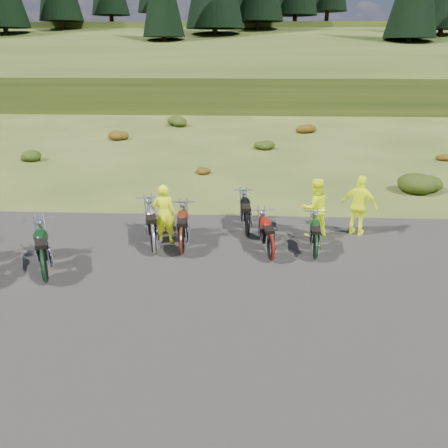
{
  "coord_description": "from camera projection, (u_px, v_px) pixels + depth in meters",
  "views": [
    {
      "loc": [
        1.53,
        -9.39,
        5.08
      ],
      "look_at": [
        0.99,
        1.34,
        0.78
      ],
      "focal_mm": 35.0,
      "sensor_mm": 36.0,
      "label": 1
    }
  ],
  "objects": [
    {
      "name": "ground",
      "position": [
        181.0,
        273.0,
        10.67
      ],
      "size": [
        300.0,
        300.0,
        0.0
      ],
      "primitive_type": "plane",
      "color": "#374517",
      "rests_on": "ground"
    },
    {
      "name": "gravel_pad",
      "position": [
        167.0,
        320.0,
        8.82
      ],
      "size": [
        20.0,
        12.0,
        0.04
      ],
      "primitive_type": "cube",
      "color": "black",
      "rests_on": "ground"
    },
    {
      "name": "hill_slope",
      "position": [
        235.0,
        92.0,
        57.03
      ],
      "size": [
        300.0,
        45.97,
        9.37
      ],
      "primitive_type": null,
      "rotation": [
        0.14,
        0.0,
        0.0
      ],
      "color": "#243612",
      "rests_on": "ground"
    },
    {
      "name": "hill_plateau",
      "position": [
        241.0,
        71.0,
        112.67
      ],
      "size": [
        300.0,
        90.0,
        9.17
      ],
      "primitive_type": "cube",
      "color": "#243612",
      "rests_on": "ground"
    },
    {
      "name": "shrub_1",
      "position": [
        30.0,
        154.0,
        21.46
      ],
      "size": [
        1.03,
        1.03,
        0.61
      ],
      "primitive_type": "ellipsoid",
      "color": "black",
      "rests_on": "ground"
    },
    {
      "name": "shrub_2",
      "position": [
        117.0,
        134.0,
        26.21
      ],
      "size": [
        1.3,
        1.3,
        0.77
      ],
      "primitive_type": "ellipsoid",
      "color": "#63300C",
      "rests_on": "ground"
    },
    {
      "name": "shrub_3",
      "position": [
        178.0,
        120.0,
        30.96
      ],
      "size": [
        1.56,
        1.56,
        0.92
      ],
      "primitive_type": "ellipsoid",
      "color": "black",
      "rests_on": "ground"
    },
    {
      "name": "shrub_4",
      "position": [
        201.0,
        169.0,
        19.14
      ],
      "size": [
        0.77,
        0.77,
        0.45
      ],
      "primitive_type": "ellipsoid",
      "color": "#63300C",
      "rests_on": "ground"
    },
    {
      "name": "shrub_5",
      "position": [
        263.0,
        144.0,
        23.89
      ],
      "size": [
        1.03,
        1.03,
        0.61
      ],
      "primitive_type": "ellipsoid",
      "color": "black",
      "rests_on": "ground"
    },
    {
      "name": "shrub_6",
      "position": [
        305.0,
        127.0,
        28.64
      ],
      "size": [
        1.3,
        1.3,
        0.77
      ],
      "primitive_type": "ellipsoid",
      "color": "#63300C",
      "rests_on": "ground"
    },
    {
      "name": "shrub_7",
      "position": [
        422.0,
        180.0,
        16.7
      ],
      "size": [
        1.56,
        1.56,
        0.92
      ],
      "primitive_type": "ellipsoid",
      "color": "black",
      "rests_on": "ground"
    },
    {
      "name": "shrub_8",
      "position": [
        441.0,
        155.0,
        21.56
      ],
      "size": [
        0.77,
        0.77,
        0.45
      ],
      "primitive_type": "ellipsoid",
      "color": "#63300C",
      "rests_on": "ground"
    },
    {
      "name": "motorcycle_2",
      "position": [
        47.0,
        282.0,
        10.25
      ],
      "size": [
        1.62,
        2.34,
        1.17
      ],
      "primitive_type": null,
      "rotation": [
        0.0,
        0.0,
        2.0
      ],
      "color": "black",
      "rests_on": "ground"
    },
    {
      "name": "motorcycle_3",
      "position": [
        154.0,
        254.0,
        11.68
      ],
      "size": [
        1.33,
        2.4,
        1.2
      ],
      "primitive_type": null,
      "rotation": [
        0.0,
        0.0,
        1.84
      ],
      "color": "silver",
      "rests_on": "ground"
    },
    {
      "name": "motorcycle_4",
      "position": [
        182.0,
        255.0,
        11.61
      ],
      "size": [
        0.88,
        2.17,
        1.11
      ],
      "primitive_type": null,
      "rotation": [
        0.0,
        0.0,
        1.66
      ],
      "color": "#561B0E",
      "rests_on": "ground"
    },
    {
      "name": "motorcycle_5",
      "position": [
        247.0,
        237.0,
        12.72
      ],
      "size": [
        0.88,
        2.14,
        1.09
      ],
      "primitive_type": null,
      "rotation": [
        0.0,
        0.0,
        1.66
      ],
      "color": "black",
      "rests_on": "ground"
    },
    {
      "name": "motorcycle_6",
      "position": [
        270.0,
        261.0,
        11.29
      ],
      "size": [
        0.95,
        2.03,
        1.02
      ],
      "primitive_type": null,
      "rotation": [
        0.0,
        0.0,
        1.73
      ],
      "color": "maroon",
      "rests_on": "ground"
    },
    {
      "name": "motorcycle_7",
      "position": [
        315.0,
        260.0,
        11.35
      ],
      "size": [
        0.78,
        1.9,
        0.97
      ],
      "primitive_type": null,
      "rotation": [
        0.0,
        0.0,
        1.48
      ],
      "color": "black",
      "rests_on": "ground"
    },
    {
      "name": "person_middle",
      "position": [
        164.0,
        215.0,
        12.09
      ],
      "size": [
        0.64,
        0.45,
        1.67
      ],
      "primitive_type": "imported",
      "rotation": [
        0.0,
        0.0,
        3.05
      ],
      "color": "#E8FB0D",
      "rests_on": "ground"
    },
    {
      "name": "person_right_a",
      "position": [
        314.0,
        208.0,
        12.49
      ],
      "size": [
        1.01,
        0.9,
        1.72
      ],
      "primitive_type": "imported",
      "rotation": [
        0.0,
        0.0,
        3.49
      ],
      "color": "#E8FB0D",
      "rests_on": "ground"
    },
    {
      "name": "person_right_b",
      "position": [
        359.0,
        207.0,
        12.55
      ],
      "size": [
        1.11,
        0.9,
        1.77
      ],
      "primitive_type": "imported",
      "rotation": [
        0.0,
        0.0,
        2.6
      ],
      "color": "#E8FB0D",
      "rests_on": "ground"
    }
  ]
}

